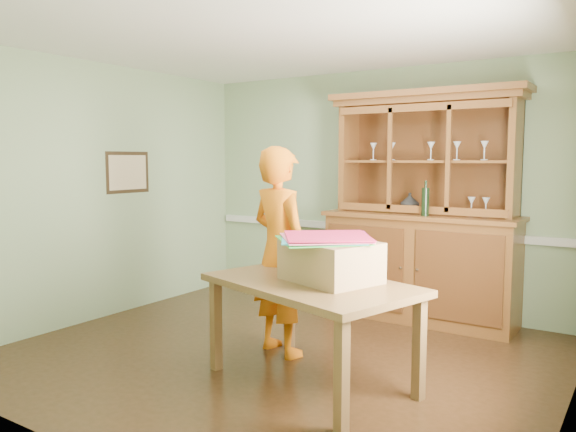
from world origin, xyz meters
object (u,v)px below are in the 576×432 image
Objects in this scene: person at (280,251)px; cardboard_box at (331,261)px; dining_table at (311,293)px; china_hutch at (421,241)px.

cardboard_box is at bearing 169.60° from person.
cardboard_box is 0.36× the size of person.
dining_table is 0.76m from person.
dining_table is at bearing 159.33° from person.
china_hutch reaches higher than person.
dining_table is 0.28m from cardboard_box.
person is (-0.66, -1.67, 0.06)m from china_hutch.
china_hutch is at bearing -94.48° from person.
cardboard_box is 0.79m from person.
china_hutch is 1.33× the size of person.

